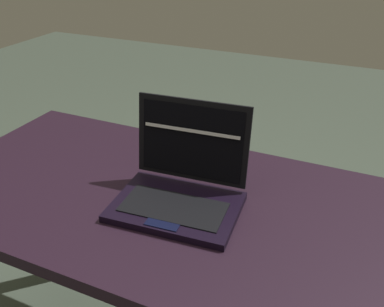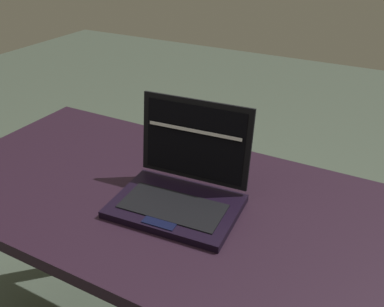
% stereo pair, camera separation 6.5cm
% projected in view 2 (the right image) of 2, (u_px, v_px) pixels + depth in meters
% --- Properties ---
extents(desk, '(1.57, 0.67, 0.74)m').
position_uv_depth(desk, '(205.00, 243.00, 1.12)').
color(desk, black).
rests_on(desk, ground).
extents(laptop_front, '(0.33, 0.27, 0.25)m').
position_uv_depth(laptop_front, '(182.00, 185.00, 1.06)').
color(laptop_front, black).
rests_on(laptop_front, desk).
extents(coffee_mug, '(0.12, 0.08, 0.09)m').
position_uv_depth(coffee_mug, '(210.00, 145.00, 1.27)').
color(coffee_mug, beige).
rests_on(coffee_mug, desk).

